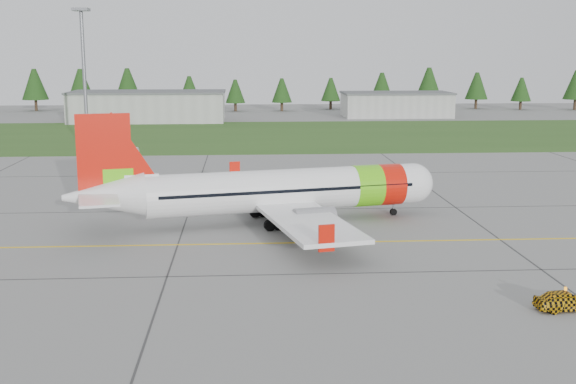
{
  "coord_description": "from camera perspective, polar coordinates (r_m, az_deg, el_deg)",
  "views": [
    {
      "loc": [
        -9.93,
        -45.44,
        14.34
      ],
      "look_at": [
        -6.36,
        11.91,
        3.24
      ],
      "focal_mm": 45.0,
      "sensor_mm": 36.0,
      "label": 1
    }
  ],
  "objects": [
    {
      "name": "taxi_guideline",
      "position": [
        56.21,
        6.75,
        -3.91
      ],
      "size": [
        120.0,
        0.25,
        0.02
      ],
      "primitive_type": "cube",
      "color": "gold",
      "rests_on": "ground"
    },
    {
      "name": "grass_strip",
      "position": [
        128.63,
        0.89,
        4.54
      ],
      "size": [
        320.0,
        50.0,
        0.03
      ],
      "primitive_type": "cube",
      "color": "#30561E",
      "rests_on": "ground"
    },
    {
      "name": "treeline",
      "position": [
        183.95,
        -0.47,
        8.02
      ],
      "size": [
        160.0,
        8.0,
        10.0
      ],
      "primitive_type": null,
      "color": "#1C3F14",
      "rests_on": "ground"
    },
    {
      "name": "hangar_west",
      "position": [
        157.14,
        -10.97,
        6.6
      ],
      "size": [
        32.0,
        14.0,
        6.0
      ],
      "primitive_type": "cube",
      "color": "#A8A8A3",
      "rests_on": "ground"
    },
    {
      "name": "ground",
      "position": [
        48.67,
        8.42,
        -6.32
      ],
      "size": [
        320.0,
        320.0,
        0.0
      ],
      "primitive_type": "plane",
      "color": "gray",
      "rests_on": "ground"
    },
    {
      "name": "follow_me_car",
      "position": [
        43.77,
        21.12,
        -6.58
      ],
      "size": [
        1.29,
        1.48,
        3.44
      ],
      "primitive_type": "imported",
      "rotation": [
        0.0,
        0.0,
        1.66
      ],
      "color": "yellow",
      "rests_on": "ground"
    },
    {
      "name": "aircraft",
      "position": [
        61.34,
        -0.87,
        0.09
      ],
      "size": [
        31.63,
        29.66,
        9.69
      ],
      "rotation": [
        0.0,
        0.0,
        0.22
      ],
      "color": "white",
      "rests_on": "ground"
    },
    {
      "name": "hangar_east",
      "position": [
        167.54,
        8.54,
        6.8
      ],
      "size": [
        24.0,
        12.0,
        5.2
      ],
      "primitive_type": "cube",
      "color": "#A8A8A3",
      "rests_on": "ground"
    },
    {
      "name": "floodlight_mast",
      "position": [
        105.86,
        -15.76,
        8.18
      ],
      "size": [
        0.5,
        0.5,
        20.0
      ],
      "primitive_type": "cylinder",
      "color": "slate",
      "rests_on": "ground"
    },
    {
      "name": "service_van",
      "position": [
        102.3,
        -12.27,
        3.85
      ],
      "size": [
        1.54,
        1.46,
        4.34
      ],
      "primitive_type": "imported",
      "rotation": [
        0.0,
        0.0,
        0.02
      ],
      "color": "silver",
      "rests_on": "ground"
    }
  ]
}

